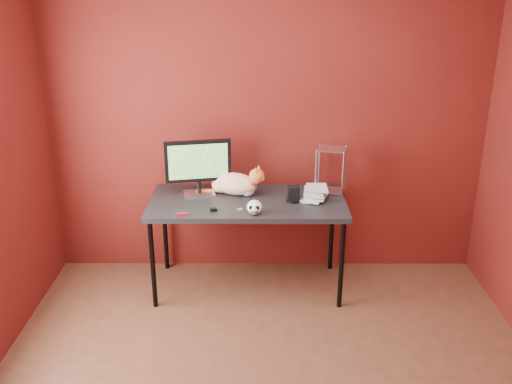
{
  "coord_description": "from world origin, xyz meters",
  "views": [
    {
      "loc": [
        -0.07,
        -2.67,
        2.39
      ],
      "look_at": [
        -0.08,
        1.15,
        0.9
      ],
      "focal_mm": 40.0,
      "sensor_mm": 36.0,
      "label": 1
    }
  ],
  "objects_px": {
    "desk": "(247,206)",
    "monitor": "(198,165)",
    "cat": "(235,184)",
    "book_stack": "(307,133)",
    "speaker": "(293,194)",
    "skull_mug": "(254,207)"
  },
  "relations": [
    {
      "from": "cat",
      "to": "speaker",
      "type": "bearing_deg",
      "value": 2.97
    },
    {
      "from": "cat",
      "to": "speaker",
      "type": "relative_size",
      "value": 4.44
    },
    {
      "from": "cat",
      "to": "skull_mug",
      "type": "relative_size",
      "value": 4.85
    },
    {
      "from": "desk",
      "to": "book_stack",
      "type": "bearing_deg",
      "value": 7.14
    },
    {
      "from": "monitor",
      "to": "skull_mug",
      "type": "bearing_deg",
      "value": -52.38
    },
    {
      "from": "cat",
      "to": "book_stack",
      "type": "distance_m",
      "value": 0.7
    },
    {
      "from": "monitor",
      "to": "cat",
      "type": "xyz_separation_m",
      "value": [
        0.28,
        0.01,
        -0.16
      ]
    },
    {
      "from": "desk",
      "to": "monitor",
      "type": "bearing_deg",
      "value": 162.84
    },
    {
      "from": "skull_mug",
      "to": "desk",
      "type": "bearing_deg",
      "value": 104.66
    },
    {
      "from": "skull_mug",
      "to": "speaker",
      "type": "distance_m",
      "value": 0.38
    },
    {
      "from": "speaker",
      "to": "book_stack",
      "type": "height_order",
      "value": "book_stack"
    },
    {
      "from": "desk",
      "to": "monitor",
      "type": "distance_m",
      "value": 0.5
    },
    {
      "from": "desk",
      "to": "cat",
      "type": "distance_m",
      "value": 0.21
    },
    {
      "from": "skull_mug",
      "to": "monitor",
      "type": "bearing_deg",
      "value": 141.49
    },
    {
      "from": "desk",
      "to": "book_stack",
      "type": "xyz_separation_m",
      "value": [
        0.45,
        0.06,
        0.57
      ]
    },
    {
      "from": "speaker",
      "to": "book_stack",
      "type": "bearing_deg",
      "value": 33.07
    },
    {
      "from": "desk",
      "to": "cat",
      "type": "relative_size",
      "value": 2.78
    },
    {
      "from": "desk",
      "to": "cat",
      "type": "height_order",
      "value": "cat"
    },
    {
      "from": "speaker",
      "to": "desk",
      "type": "bearing_deg",
      "value": 172.15
    },
    {
      "from": "desk",
      "to": "speaker",
      "type": "xyz_separation_m",
      "value": [
        0.35,
        -0.02,
        0.11
      ]
    },
    {
      "from": "monitor",
      "to": "book_stack",
      "type": "distance_m",
      "value": 0.87
    },
    {
      "from": "book_stack",
      "to": "cat",
      "type": "bearing_deg",
      "value": 172.21
    }
  ]
}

